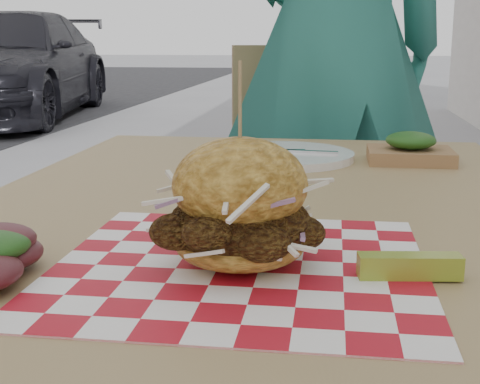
{
  "coord_description": "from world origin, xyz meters",
  "views": [
    {
      "loc": [
        0.41,
        -0.74,
        0.97
      ],
      "look_at": [
        0.32,
        -0.12,
        0.82
      ],
      "focal_mm": 50.0,
      "sensor_mm": 36.0,
      "label": 1
    }
  ],
  "objects_px": {
    "car_dark": "(7,65)",
    "sandwich": "(240,211)",
    "patio_table": "(261,257)",
    "patio_chair": "(291,183)",
    "diner": "(334,43)"
  },
  "relations": [
    {
      "from": "car_dark",
      "to": "sandwich",
      "type": "bearing_deg",
      "value": -70.53
    },
    {
      "from": "patio_table",
      "to": "patio_chair",
      "type": "xyz_separation_m",
      "value": [
        -0.02,
        1.04,
        -0.12
      ]
    },
    {
      "from": "diner",
      "to": "sandwich",
      "type": "bearing_deg",
      "value": 63.74
    },
    {
      "from": "patio_table",
      "to": "diner",
      "type": "bearing_deg",
      "value": 84.52
    },
    {
      "from": "diner",
      "to": "patio_chair",
      "type": "relative_size",
      "value": 2.01
    },
    {
      "from": "car_dark",
      "to": "patio_table",
      "type": "relative_size",
      "value": 3.78
    },
    {
      "from": "diner",
      "to": "patio_chair",
      "type": "xyz_separation_m",
      "value": [
        -0.12,
        0.09,
        -0.4
      ]
    },
    {
      "from": "patio_chair",
      "to": "sandwich",
      "type": "distance_m",
      "value": 1.33
    },
    {
      "from": "patio_table",
      "to": "patio_chair",
      "type": "relative_size",
      "value": 1.26
    },
    {
      "from": "sandwich",
      "to": "car_dark",
      "type": "bearing_deg",
      "value": 118.26
    },
    {
      "from": "diner",
      "to": "sandwich",
      "type": "height_order",
      "value": "diner"
    },
    {
      "from": "diner",
      "to": "patio_chair",
      "type": "distance_m",
      "value": 0.43
    },
    {
      "from": "patio_chair",
      "to": "diner",
      "type": "bearing_deg",
      "value": -52.72
    },
    {
      "from": "diner",
      "to": "car_dark",
      "type": "distance_m",
      "value": 7.29
    },
    {
      "from": "sandwich",
      "to": "patio_chair",
      "type": "bearing_deg",
      "value": 91.37
    }
  ]
}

